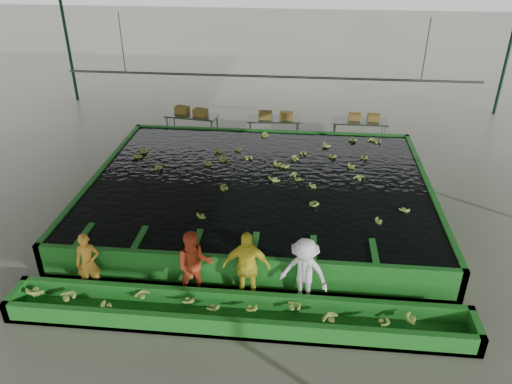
# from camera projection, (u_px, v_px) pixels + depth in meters

# --- Properties ---
(ground) EXTENTS (80.00, 80.00, 0.00)m
(ground) POSITION_uv_depth(u_px,v_px,m) (254.00, 232.00, 13.89)
(ground) COLOR #626253
(ground) RESTS_ON ground
(shed_roof) EXTENTS (20.00, 22.00, 0.04)m
(shed_roof) POSITION_uv_depth(u_px,v_px,m) (254.00, 50.00, 11.50)
(shed_roof) COLOR gray
(shed_roof) RESTS_ON shed_posts
(shed_posts) EXTENTS (20.00, 22.00, 5.00)m
(shed_posts) POSITION_uv_depth(u_px,v_px,m) (254.00, 150.00, 12.69)
(shed_posts) COLOR black
(shed_posts) RESTS_ON ground
(flotation_tank) EXTENTS (10.00, 8.00, 0.90)m
(flotation_tank) POSITION_uv_depth(u_px,v_px,m) (259.00, 192.00, 14.99)
(flotation_tank) COLOR #1B6B1E
(flotation_tank) RESTS_ON ground
(tank_water) EXTENTS (9.70, 7.70, 0.00)m
(tank_water) POSITION_uv_depth(u_px,v_px,m) (259.00, 180.00, 14.80)
(tank_water) COLOR black
(tank_water) RESTS_ON flotation_tank
(sorting_trough) EXTENTS (10.00, 1.00, 0.50)m
(sorting_trough) POSITION_uv_depth(u_px,v_px,m) (237.00, 314.00, 10.63)
(sorting_trough) COLOR #1B6B1E
(sorting_trough) RESTS_ON ground
(cableway_rail) EXTENTS (0.08, 0.08, 14.00)m
(cableway_rail) POSITION_uv_depth(u_px,v_px,m) (269.00, 76.00, 16.82)
(cableway_rail) COLOR #59605B
(cableway_rail) RESTS_ON shed_roof
(rail_hanger_left) EXTENTS (0.04, 0.04, 2.00)m
(rail_hanger_left) POSITION_uv_depth(u_px,v_px,m) (122.00, 43.00, 16.78)
(rail_hanger_left) COLOR #59605B
(rail_hanger_left) RESTS_ON shed_roof
(rail_hanger_right) EXTENTS (0.04, 0.04, 2.00)m
(rail_hanger_right) POSITION_uv_depth(u_px,v_px,m) (426.00, 50.00, 15.90)
(rail_hanger_right) COLOR #59605B
(rail_hanger_right) RESTS_ON shed_roof
(worker_a) EXTENTS (0.62, 0.50, 1.49)m
(worker_a) POSITION_uv_depth(u_px,v_px,m) (88.00, 263.00, 11.40)
(worker_a) COLOR gold
(worker_a) RESTS_ON ground
(worker_b) EXTENTS (1.00, 0.89, 1.72)m
(worker_b) POSITION_uv_depth(u_px,v_px,m) (194.00, 266.00, 11.13)
(worker_b) COLOR #D24822
(worker_b) RESTS_ON ground
(worker_c) EXTENTS (1.09, 0.51, 1.81)m
(worker_c) POSITION_uv_depth(u_px,v_px,m) (246.00, 267.00, 11.01)
(worker_c) COLOR yellow
(worker_c) RESTS_ON ground
(worker_d) EXTENTS (1.24, 0.94, 1.70)m
(worker_d) POSITION_uv_depth(u_px,v_px,m) (304.00, 273.00, 10.92)
(worker_d) COLOR white
(worker_d) RESTS_ON ground
(packing_table_left) EXTENTS (2.12, 1.08, 0.92)m
(packing_table_left) POSITION_uv_depth(u_px,v_px,m) (192.00, 126.00, 19.77)
(packing_table_left) COLOR #59605B
(packing_table_left) RESTS_ON ground
(packing_table_mid) EXTENTS (2.10, 0.97, 0.93)m
(packing_table_mid) POSITION_uv_depth(u_px,v_px,m) (274.00, 130.00, 19.41)
(packing_table_mid) COLOR #59605B
(packing_table_mid) RESTS_ON ground
(packing_table_right) EXTENTS (2.07, 0.84, 0.94)m
(packing_table_right) POSITION_uv_depth(u_px,v_px,m) (359.00, 132.00, 19.17)
(packing_table_right) COLOR #59605B
(packing_table_right) RESTS_ON ground
(box_stack_left) EXTENTS (1.39, 0.75, 0.29)m
(box_stack_left) POSITION_uv_depth(u_px,v_px,m) (191.00, 115.00, 19.55)
(box_stack_left) COLOR olive
(box_stack_left) RESTS_ON packing_table_left
(box_stack_mid) EXTENTS (1.31, 0.40, 0.28)m
(box_stack_mid) POSITION_uv_depth(u_px,v_px,m) (276.00, 119.00, 19.12)
(box_stack_mid) COLOR olive
(box_stack_mid) RESTS_ON packing_table_mid
(box_stack_right) EXTENTS (1.16, 0.35, 0.25)m
(box_stack_right) POSITION_uv_depth(u_px,v_px,m) (364.00, 120.00, 18.99)
(box_stack_right) COLOR olive
(box_stack_right) RESTS_ON packing_table_right
(floating_bananas) EXTENTS (9.31, 6.35, 0.13)m
(floating_bananas) POSITION_uv_depth(u_px,v_px,m) (262.00, 169.00, 15.49)
(floating_bananas) COLOR #80A23B
(floating_bananas) RESTS_ON tank_water
(trough_bananas) EXTENTS (9.47, 0.63, 0.13)m
(trough_bananas) POSITION_uv_depth(u_px,v_px,m) (237.00, 309.00, 10.56)
(trough_bananas) COLOR #80A23B
(trough_bananas) RESTS_ON sorting_trough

